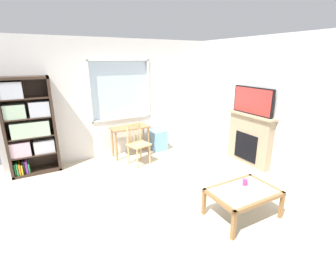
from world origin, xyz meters
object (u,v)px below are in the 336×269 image
(plastic_drawer_unit, at_px, (158,140))
(fireplace, at_px, (249,139))
(wooden_chair, at_px, (138,144))
(bookshelf, at_px, (28,125))
(sippy_cup, at_px, (245,182))
(tv, at_px, (253,101))
(coffee_table, at_px, (243,194))
(desk_under_window, at_px, (130,132))

(plastic_drawer_unit, distance_m, fireplace, 2.23)
(wooden_chair, bearing_deg, bookshelf, 162.94)
(plastic_drawer_unit, bearing_deg, sippy_cup, -90.85)
(tv, bearing_deg, coffee_table, -138.19)
(tv, bearing_deg, wooden_chair, 151.37)
(plastic_drawer_unit, height_order, sippy_cup, sippy_cup)
(plastic_drawer_unit, bearing_deg, bookshelf, 178.85)
(bookshelf, height_order, wooden_chair, bookshelf)
(plastic_drawer_unit, bearing_deg, coffee_table, -93.36)
(desk_under_window, xyz_separation_m, wooden_chair, (-0.03, -0.52, -0.12))
(fireplace, bearing_deg, plastic_drawer_unit, 128.33)
(wooden_chair, bearing_deg, sippy_cup, -73.01)
(wooden_chair, bearing_deg, desk_under_window, 86.90)
(bookshelf, relative_size, plastic_drawer_unit, 3.79)
(plastic_drawer_unit, distance_m, sippy_cup, 2.99)
(fireplace, distance_m, tv, 0.84)
(bookshelf, height_order, desk_under_window, bookshelf)
(bookshelf, distance_m, desk_under_window, 2.10)
(desk_under_window, relative_size, tv, 0.89)
(coffee_table, bearing_deg, fireplace, 41.47)
(bookshelf, relative_size, tv, 1.90)
(desk_under_window, relative_size, plastic_drawer_unit, 1.77)
(bookshelf, xyz_separation_m, tv, (4.16, -1.79, 0.41))
(plastic_drawer_unit, xyz_separation_m, fireplace, (1.37, -1.73, 0.31))
(desk_under_window, height_order, coffee_table, desk_under_window)
(desk_under_window, relative_size, coffee_table, 0.92)
(plastic_drawer_unit, relative_size, tv, 0.50)
(plastic_drawer_unit, bearing_deg, fireplace, -51.67)
(coffee_table, relative_size, sippy_cup, 10.92)
(plastic_drawer_unit, bearing_deg, desk_under_window, -176.22)
(desk_under_window, bearing_deg, fireplace, -38.34)
(sippy_cup, bearing_deg, desk_under_window, 103.63)
(coffee_table, bearing_deg, bookshelf, 129.78)
(wooden_chair, distance_m, coffee_table, 2.61)
(coffee_table, bearing_deg, sippy_cup, 39.55)
(bookshelf, xyz_separation_m, coffee_table, (2.63, -3.16, -0.63))
(bookshelf, bearing_deg, plastic_drawer_unit, -1.15)
(wooden_chair, distance_m, fireplace, 2.45)
(bookshelf, distance_m, sippy_cup, 4.14)
(coffee_table, xyz_separation_m, sippy_cup, (0.14, 0.11, 0.10))
(fireplace, bearing_deg, wooden_chair, 151.57)
(bookshelf, distance_m, plastic_drawer_unit, 2.91)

